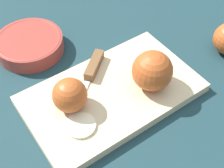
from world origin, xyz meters
TOP-DOWN VIEW (x-y plane):
  - ground_plane at (0.00, 0.00)m, footprint 4.00×4.00m
  - cutting_board at (0.00, 0.00)m, footprint 0.36×0.23m
  - apple_half_left at (-0.08, 0.03)m, footprint 0.08×0.08m
  - apple_half_right at (0.09, -0.01)m, footprint 0.07×0.07m
  - knife at (0.01, -0.07)m, footprint 0.14×0.13m
  - apple_slice at (0.09, 0.04)m, footprint 0.06×0.06m
  - bowl at (0.09, -0.22)m, footprint 0.16×0.16m

SIDE VIEW (x-z plane):
  - ground_plane at x=0.00m, z-range 0.00..0.00m
  - cutting_board at x=0.00m, z-range 0.00..0.02m
  - bowl at x=0.09m, z-range 0.00..0.04m
  - apple_slice at x=0.09m, z-range 0.02..0.03m
  - knife at x=0.01m, z-range 0.02..0.04m
  - apple_half_right at x=0.09m, z-range 0.02..0.09m
  - apple_half_left at x=-0.08m, z-range 0.02..0.10m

